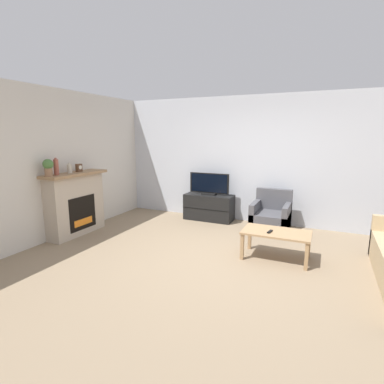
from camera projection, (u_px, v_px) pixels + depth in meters
name	position (u px, v px, depth m)	size (l,w,h in m)	color
ground_plane	(221.00, 260.00, 4.55)	(24.00, 24.00, 0.00)	#89755B
wall_back	(258.00, 160.00, 6.36)	(12.00, 0.06, 2.70)	silver
wall_left	(63.00, 164.00, 5.57)	(0.06, 12.00, 2.70)	beige
fireplace	(76.00, 203.00, 5.67)	(0.44, 1.29, 1.19)	#B7A893
mantel_vase_left	(56.00, 167.00, 5.18)	(0.08, 0.08, 0.30)	#994C3D
mantel_vase_centre_left	(70.00, 168.00, 5.45)	(0.09, 0.09, 0.19)	beige
mantel_clock	(79.00, 168.00, 5.65)	(0.08, 0.11, 0.15)	brown
potted_plant	(48.00, 166.00, 5.03)	(0.17, 0.17, 0.29)	#936B4C
tv_stand	(209.00, 207.00, 6.70)	(1.08, 0.45, 0.57)	black
tv	(209.00, 185.00, 6.60)	(0.91, 0.18, 0.48)	black
armchair	(271.00, 218.00, 5.86)	(0.70, 0.76, 0.82)	#4C4C51
coffee_table	(276.00, 235.00, 4.56)	(1.00, 0.57, 0.44)	#A37F56
remote	(270.00, 232.00, 4.51)	(0.06, 0.15, 0.02)	black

